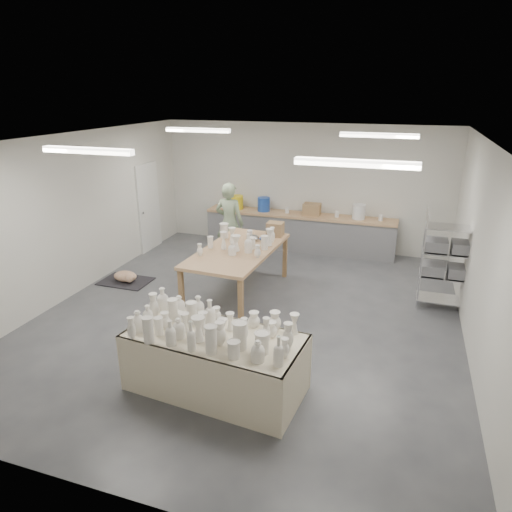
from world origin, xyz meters
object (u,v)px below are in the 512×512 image
(drying_table, at_px, (214,358))
(work_table, at_px, (242,248))
(red_stool, at_px, (234,246))
(potter, at_px, (230,223))

(drying_table, relative_size, work_table, 0.92)
(work_table, distance_m, red_stool, 2.09)
(drying_table, height_order, work_table, work_table)
(potter, bearing_deg, red_stool, -85.90)
(drying_table, xyz_separation_m, potter, (-1.54, 4.48, 0.46))
(drying_table, distance_m, work_table, 3.07)
(work_table, bearing_deg, red_stool, 118.35)
(drying_table, relative_size, potter, 1.29)
(potter, bearing_deg, drying_table, 113.07)
(potter, distance_m, red_stool, 0.68)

